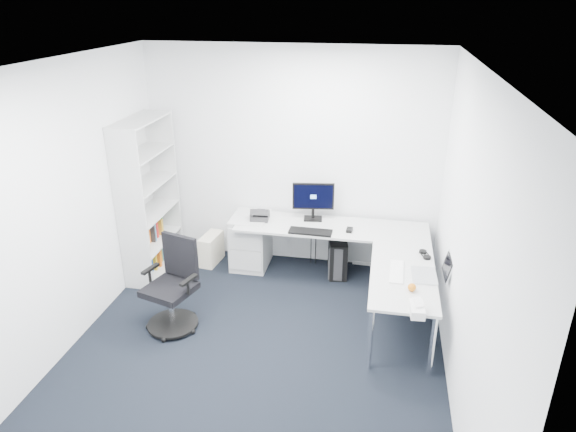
% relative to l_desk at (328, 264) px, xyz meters
% --- Properties ---
extents(ground, '(4.20, 4.20, 0.00)m').
position_rel_l_desk_xyz_m(ground, '(-0.55, -1.40, -0.33)').
color(ground, black).
extents(ceiling, '(4.20, 4.20, 0.00)m').
position_rel_l_desk_xyz_m(ceiling, '(-0.55, -1.40, 2.37)').
color(ceiling, white).
extents(wall_back, '(3.60, 0.02, 2.70)m').
position_rel_l_desk_xyz_m(wall_back, '(-0.55, 0.70, 1.02)').
color(wall_back, white).
rests_on(wall_back, ground).
extents(wall_front, '(3.60, 0.02, 2.70)m').
position_rel_l_desk_xyz_m(wall_front, '(-0.55, -3.50, 1.02)').
color(wall_front, white).
rests_on(wall_front, ground).
extents(wall_left, '(0.02, 4.20, 2.70)m').
position_rel_l_desk_xyz_m(wall_left, '(-2.35, -1.40, 1.02)').
color(wall_left, white).
rests_on(wall_left, ground).
extents(wall_right, '(0.02, 4.20, 2.70)m').
position_rel_l_desk_xyz_m(wall_right, '(1.25, -1.40, 1.02)').
color(wall_right, white).
rests_on(wall_right, ground).
extents(l_desk, '(2.28, 1.28, 0.67)m').
position_rel_l_desk_xyz_m(l_desk, '(0.00, 0.00, 0.00)').
color(l_desk, '#B1B3B3').
rests_on(l_desk, ground).
extents(drawer_pedestal, '(0.44, 0.55, 0.67)m').
position_rel_l_desk_xyz_m(drawer_pedestal, '(-1.02, 0.40, 0.00)').
color(drawer_pedestal, '#B1B3B3').
rests_on(drawer_pedestal, ground).
extents(bookshelf, '(0.37, 0.96, 1.92)m').
position_rel_l_desk_xyz_m(bookshelf, '(-2.17, 0.05, 0.63)').
color(bookshelf, silver).
rests_on(bookshelf, ground).
extents(task_chair, '(0.68, 0.68, 0.97)m').
position_rel_l_desk_xyz_m(task_chair, '(-1.49, -1.07, 0.15)').
color(task_chair, black).
rests_on(task_chair, ground).
extents(black_pc_tower, '(0.29, 0.51, 0.47)m').
position_rel_l_desk_xyz_m(black_pc_tower, '(0.08, 0.40, -0.10)').
color(black_pc_tower, black).
rests_on(black_pc_tower, ground).
extents(beige_pc_tower, '(0.23, 0.42, 0.38)m').
position_rel_l_desk_xyz_m(beige_pc_tower, '(-1.54, 0.37, -0.14)').
color(beige_pc_tower, beige).
rests_on(beige_pc_tower, ground).
extents(power_strip, '(0.37, 0.07, 0.04)m').
position_rel_l_desk_xyz_m(power_strip, '(0.44, 0.68, -0.31)').
color(power_strip, white).
rests_on(power_strip, ground).
extents(monitor, '(0.52, 0.23, 0.48)m').
position_rel_l_desk_xyz_m(monitor, '(-0.25, 0.48, 0.57)').
color(monitor, black).
rests_on(monitor, l_desk).
extents(black_keyboard, '(0.50, 0.19, 0.02)m').
position_rel_l_desk_xyz_m(black_keyboard, '(-0.22, 0.10, 0.34)').
color(black_keyboard, black).
rests_on(black_keyboard, l_desk).
extents(mouse, '(0.07, 0.12, 0.04)m').
position_rel_l_desk_xyz_m(mouse, '(0.22, 0.22, 0.35)').
color(mouse, black).
rests_on(mouse, l_desk).
extents(desk_phone, '(0.24, 0.24, 0.15)m').
position_rel_l_desk_xyz_m(desk_phone, '(-0.88, 0.36, 0.41)').
color(desk_phone, '#28282A').
rests_on(desk_phone, l_desk).
extents(laptop, '(0.36, 0.35, 0.25)m').
position_rel_l_desk_xyz_m(laptop, '(1.02, -0.69, 0.46)').
color(laptop, silver).
rests_on(laptop, l_desk).
extents(white_keyboard, '(0.15, 0.47, 0.02)m').
position_rel_l_desk_xyz_m(white_keyboard, '(0.76, -0.66, 0.34)').
color(white_keyboard, white).
rests_on(white_keyboard, l_desk).
extents(headphones, '(0.17, 0.22, 0.05)m').
position_rel_l_desk_xyz_m(headphones, '(1.05, -0.24, 0.36)').
color(headphones, black).
rests_on(headphones, l_desk).
extents(orange_fruit, '(0.08, 0.08, 0.08)m').
position_rel_l_desk_xyz_m(orange_fruit, '(0.89, -0.98, 0.37)').
color(orange_fruit, orange).
rests_on(orange_fruit, l_desk).
extents(tissue_box, '(0.14, 0.24, 0.08)m').
position_rel_l_desk_xyz_m(tissue_box, '(0.92, -1.35, 0.37)').
color(tissue_box, white).
rests_on(tissue_box, l_desk).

